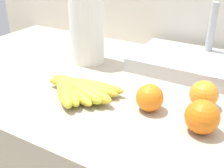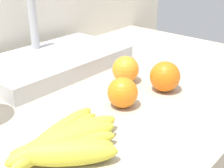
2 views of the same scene
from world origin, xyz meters
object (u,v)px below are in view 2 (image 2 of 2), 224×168
at_px(banana_bunch, 63,143).
at_px(orange_far_right, 165,77).
at_px(sink_basin, 54,61).
at_px(orange_back_right, 123,93).
at_px(orange_back_left, 126,69).

distance_m(banana_bunch, orange_far_right, 0.33).
distance_m(orange_far_right, sink_basin, 0.33).
relative_size(orange_far_right, sink_basin, 0.18).
relative_size(banana_bunch, sink_basin, 0.53).
xyz_separation_m(orange_far_right, orange_back_right, (-0.13, 0.03, -0.00)).
relative_size(orange_far_right, orange_back_right, 1.10).
bearing_deg(orange_back_right, orange_back_left, 36.16).
bearing_deg(orange_back_left, orange_far_right, -78.05).
bearing_deg(orange_far_right, orange_back_right, 169.13).
bearing_deg(sink_basin, orange_back_left, -74.20).
bearing_deg(sink_basin, orange_far_right, -75.45).
bearing_deg(orange_back_left, orange_back_right, -143.84).
xyz_separation_m(orange_back_left, sink_basin, (-0.06, 0.21, -0.01)).
xyz_separation_m(orange_back_right, sink_basin, (0.05, 0.29, -0.01)).
bearing_deg(orange_back_right, orange_far_right, -10.87).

